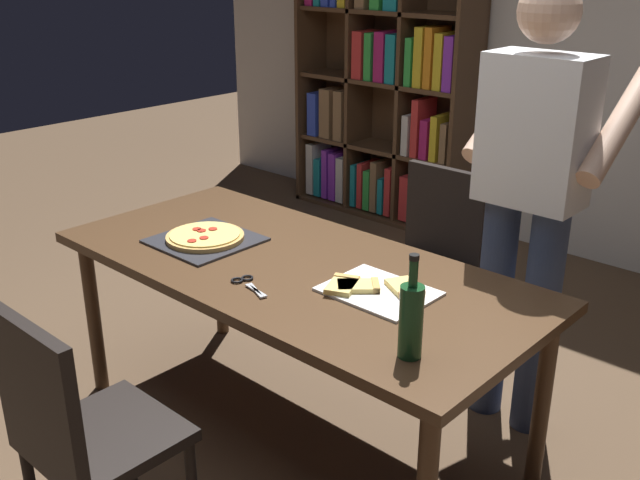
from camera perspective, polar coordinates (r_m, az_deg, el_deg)
ground_plane at (r=3.10m, az=-1.93°, el=-14.64°), size 12.00×12.00×0.00m
back_wall at (r=4.74m, az=21.20°, el=14.96°), size 6.40×0.10×2.80m
dining_table at (r=2.76m, az=-2.11°, el=-3.17°), size 1.90×0.87×0.75m
chair_near_camera at (r=2.36m, az=-18.35°, el=-13.66°), size 0.42×0.42×0.90m
chair_far_side at (r=3.48m, az=8.60°, el=-0.96°), size 0.42×0.42×0.90m
bookshelf at (r=5.31m, az=5.02°, el=11.59°), size 1.40×0.35×1.95m
person_serving_pizza at (r=2.87m, az=16.14°, el=3.82°), size 0.55×0.54×1.75m
pepperoni_pizza_on_tray at (r=2.96m, az=-8.93°, el=0.17°), size 0.37×0.37×0.04m
pizza_slices_on_towel at (r=2.50m, az=4.28°, el=-3.83°), size 0.36×0.29×0.03m
wine_bottle at (r=2.09m, az=7.10°, el=-6.11°), size 0.07×0.07×0.32m
kitchen_scissors at (r=2.57m, az=-5.70°, el=-3.35°), size 0.20×0.11×0.01m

